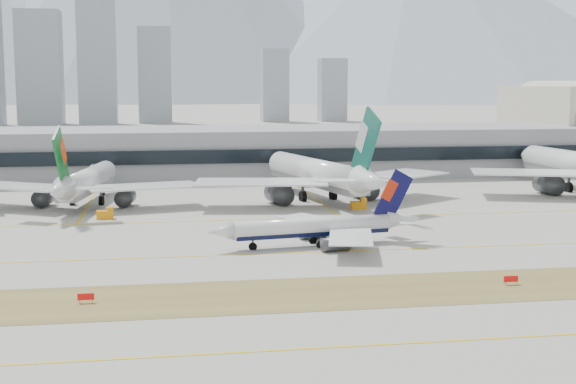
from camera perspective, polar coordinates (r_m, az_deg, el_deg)
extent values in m
plane|color=gray|center=(144.07, 0.91, -3.92)|extent=(3000.00, 3000.00, 0.00)
cube|color=brown|center=(113.56, 3.81, -7.12)|extent=(360.00, 18.00, 0.06)
cube|color=yellow|center=(139.26, 1.27, -4.31)|extent=(360.00, 0.45, 0.04)
cube|color=yellow|center=(92.25, 7.12, -10.69)|extent=(360.00, 0.45, 0.04)
cube|color=yellow|center=(173.16, -0.87, -1.93)|extent=(360.00, 0.45, 0.04)
cylinder|color=white|center=(144.30, 1.75, -2.47)|extent=(29.50, 7.54, 3.21)
cube|color=black|center=(144.46, 1.75, -2.82)|extent=(28.84, 6.98, 1.44)
cone|color=white|center=(139.59, -4.81, -2.84)|extent=(4.91, 3.84, 3.21)
cone|color=white|center=(151.14, 8.17, -1.93)|extent=(6.93, 4.14, 3.21)
cube|color=white|center=(153.89, 1.96, -2.01)|extent=(14.29, 17.31, 0.19)
cube|color=white|center=(154.28, 7.08, -1.62)|extent=(4.56, 5.29, 0.13)
cylinder|color=#3F4247|center=(150.90, 1.75, -2.89)|extent=(5.19, 3.11, 2.41)
cube|color=#3F4247|center=(150.73, 1.75, -2.53)|extent=(2.05, 0.54, 1.12)
cube|color=white|center=(137.56, 4.48, -3.20)|extent=(10.73, 17.07, 0.19)
cube|color=white|center=(146.88, 8.46, -2.12)|extent=(3.55, 4.90, 0.13)
cylinder|color=#3F4247|center=(140.00, 3.39, -3.74)|extent=(5.19, 3.11, 2.41)
cube|color=#3F4247|center=(139.81, 3.39, -3.35)|extent=(2.05, 0.54, 1.12)
cube|color=#0A0A3F|center=(149.57, 7.50, -0.28)|extent=(7.88, 1.47, 10.05)
cube|color=red|center=(149.08, 7.22, 0.12)|extent=(3.59, 0.88, 4.31)
cylinder|color=#3F4247|center=(141.47, -2.52, -3.74)|extent=(0.39, 0.39, 1.93)
cylinder|color=black|center=(141.55, -2.52, -3.90)|extent=(1.51, 0.77, 1.44)
cylinder|color=#3F4247|center=(143.13, 2.33, -3.61)|extent=(0.39, 0.39, 1.93)
cylinder|color=black|center=(143.21, 2.33, -3.76)|extent=(1.51, 0.77, 1.44)
cylinder|color=#3F4247|center=(146.97, 1.77, -3.30)|extent=(0.39, 0.39, 1.93)
cylinder|color=black|center=(147.05, 1.77, -3.46)|extent=(1.51, 0.77, 1.44)
cylinder|color=white|center=(199.46, -14.08, 0.84)|extent=(11.73, 41.19, 5.40)
cube|color=slate|center=(199.64, -14.06, 0.41)|extent=(10.80, 40.25, 2.43)
cone|color=white|center=(222.26, -12.65, 1.57)|extent=(6.31, 7.01, 5.40)
cone|color=white|center=(175.42, -16.00, 0.07)|extent=(6.76, 9.81, 5.40)
cube|color=white|center=(190.75, -10.23, 0.40)|extent=(27.94, 17.41, 0.32)
cube|color=white|center=(175.25, -13.64, 0.28)|extent=(8.09, 5.10, 0.22)
cylinder|color=#3F4247|center=(194.66, -11.49, -0.37)|extent=(5.07, 7.36, 4.05)
cube|color=#3F4247|center=(194.44, -11.50, 0.10)|extent=(0.84, 2.86, 1.89)
cube|color=white|center=(197.84, -18.59, 0.37)|extent=(28.35, 23.55, 0.32)
cube|color=white|center=(179.00, -18.02, 0.27)|extent=(8.54, 6.97, 0.22)
cylinder|color=#3F4247|center=(199.32, -16.98, -0.37)|extent=(5.07, 7.36, 4.05)
cube|color=#3F4247|center=(199.11, -17.00, 0.09)|extent=(0.84, 2.86, 1.89)
cube|color=#0D5B1F|center=(177.43, -15.83, 2.25)|extent=(2.25, 11.23, 14.49)
cube|color=#EB3F0D|center=(178.39, -15.75, 2.79)|extent=(1.38, 5.12, 6.20)
cylinder|color=#3F4247|center=(214.98, -13.07, 0.19)|extent=(0.65, 0.65, 3.24)
cylinder|color=black|center=(215.07, -13.06, 0.01)|extent=(1.31, 2.55, 2.43)
cylinder|color=#3F4247|center=(199.78, -15.09, -0.44)|extent=(0.65, 0.65, 3.24)
cylinder|color=black|center=(199.87, -15.09, -0.63)|extent=(1.31, 2.55, 2.43)
cylinder|color=#3F4247|center=(198.11, -13.13, -0.44)|extent=(0.65, 0.65, 3.24)
cylinder|color=black|center=(198.21, -13.12, -0.63)|extent=(1.31, 2.55, 2.43)
cylinder|color=white|center=(201.28, 2.00, 1.45)|extent=(17.21, 48.78, 6.43)
cube|color=slate|center=(201.48, 2.00, 0.95)|extent=(16.05, 47.62, 2.89)
cone|color=white|center=(226.93, -0.92, 2.17)|extent=(7.93, 8.68, 6.43)
cone|color=white|center=(174.76, 6.02, 0.72)|extent=(8.69, 11.97, 6.43)
cube|color=white|center=(202.92, 7.30, 1.17)|extent=(33.37, 29.28, 0.39)
cube|color=white|center=(180.54, 8.05, 1.06)|extent=(10.14, 8.68, 0.26)
cylinder|color=#3F4247|center=(203.38, 5.42, 0.21)|extent=(6.52, 8.97, 4.82)
cube|color=#3F4247|center=(203.14, 5.43, 0.75)|extent=(1.23, 3.40, 2.25)
cube|color=white|center=(188.25, -1.92, 0.72)|extent=(32.67, 18.78, 0.39)
cube|color=white|center=(172.72, 3.27, 0.83)|extent=(9.37, 5.49, 0.26)
cylinder|color=#3F4247|center=(193.75, -0.64, -0.13)|extent=(6.52, 8.97, 4.82)
cube|color=#3F4247|center=(193.49, -0.64, 0.43)|extent=(1.23, 3.40, 2.25)
cube|color=#14574A|center=(176.96, 5.54, 3.30)|extent=(3.59, 13.22, 17.23)
cube|color=silver|center=(178.02, 5.34, 3.93)|extent=(2.05, 6.06, 7.38)
cylinder|color=#3F4247|center=(218.70, 0.00, 0.60)|extent=(0.77, 0.77, 3.86)
cylinder|color=black|center=(218.81, 0.00, 0.39)|extent=(1.75, 3.07, 2.89)
cylinder|color=#3F4247|center=(199.00, 1.06, -0.11)|extent=(0.77, 0.77, 3.86)
cylinder|color=black|center=(199.11, 1.06, -0.34)|extent=(1.75, 3.07, 2.89)
cylinder|color=#3F4247|center=(202.44, 3.23, 0.01)|extent=(0.77, 0.77, 3.86)
cylinder|color=black|center=(202.55, 3.23, -0.21)|extent=(1.75, 3.07, 2.89)
cone|color=white|center=(256.09, 16.59, 2.53)|extent=(7.11, 8.07, 6.64)
cube|color=white|center=(215.99, 17.18, 1.33)|extent=(34.83, 23.88, 0.40)
cylinder|color=#3F4247|center=(222.27, 18.04, 0.52)|extent=(5.50, 8.66, 4.98)
cube|color=#3F4247|center=(222.04, 18.06, 1.03)|extent=(0.72, 3.51, 2.32)
cylinder|color=#3F4247|center=(248.14, 17.66, 1.10)|extent=(0.80, 0.80, 3.98)
cylinder|color=black|center=(248.23, 17.65, 0.91)|extent=(1.35, 3.05, 2.99)
cylinder|color=#3F4247|center=(228.59, 19.33, 0.49)|extent=(0.80, 0.80, 3.98)
cylinder|color=black|center=(228.69, 19.32, 0.28)|extent=(1.35, 3.05, 2.99)
cube|color=gray|center=(255.99, -3.70, 2.88)|extent=(280.00, 42.00, 15.00)
cube|color=black|center=(234.65, -3.17, 2.55)|extent=(280.00, 1.20, 4.00)
cube|color=beige|center=(305.77, 16.94, 4.59)|extent=(2.00, 57.00, 27.90)
cube|color=red|center=(110.91, -14.19, -7.23)|extent=(2.20, 0.15, 0.90)
cylinder|color=orange|center=(111.15, -14.59, -7.56)|extent=(0.10, 0.10, 0.50)
cylinder|color=orange|center=(111.01, -13.76, -7.55)|extent=(0.10, 0.10, 0.50)
cube|color=red|center=(121.49, 15.57, -5.97)|extent=(2.20, 0.15, 0.90)
cylinder|color=orange|center=(121.31, 15.21, -6.30)|extent=(0.10, 0.10, 0.50)
cylinder|color=orange|center=(121.98, 15.90, -6.24)|extent=(0.10, 0.10, 0.50)
cube|color=orange|center=(177.79, -12.89, -1.59)|extent=(3.50, 2.00, 1.80)
cube|color=orange|center=(177.53, -12.52, -1.20)|extent=(1.20, 1.80, 1.00)
cylinder|color=black|center=(177.17, -13.29, -1.81)|extent=(0.70, 0.30, 0.70)
cylinder|color=black|center=(178.74, -13.26, -1.73)|extent=(0.70, 0.30, 0.70)
cylinder|color=black|center=(177.02, -12.52, -1.79)|extent=(0.70, 0.30, 0.70)
cylinder|color=black|center=(178.59, -12.49, -1.71)|extent=(0.70, 0.30, 0.70)
cube|color=orange|center=(187.38, 5.02, -0.95)|extent=(3.50, 2.00, 1.80)
cube|color=orange|center=(187.51, 5.38, -0.58)|extent=(1.20, 1.80, 1.00)
cylinder|color=black|center=(186.41, 4.72, -1.16)|extent=(0.70, 0.30, 0.70)
cylinder|color=black|center=(187.94, 4.60, -1.09)|extent=(0.70, 0.30, 0.70)
cylinder|color=black|center=(187.00, 5.44, -1.14)|extent=(0.70, 0.30, 0.70)
cylinder|color=black|center=(188.53, 5.31, -1.07)|extent=(0.70, 0.30, 0.70)
cube|color=#8B939F|center=(599.26, -17.22, 8.44)|extent=(30.00, 27.00, 80.00)
cube|color=#8B939F|center=(590.74, -13.44, 10.04)|extent=(26.00, 23.40, 110.00)
cube|color=#8B939F|center=(603.86, -9.46, 8.19)|extent=(24.00, 21.60, 70.00)
cube|color=#8B939F|center=(615.48, -0.96, 7.59)|extent=(20.00, 18.00, 55.00)
cube|color=#8B939F|center=(623.69, 3.16, 7.26)|extent=(20.00, 18.00, 48.00)
cone|color=#9EA8B7|center=(1615.26, 9.08, 12.20)|extent=(1120.00, 1120.00, 350.00)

